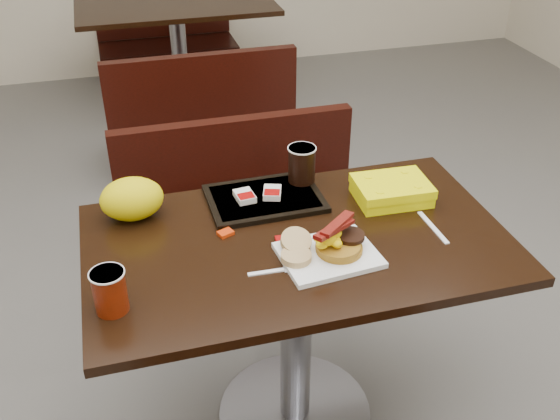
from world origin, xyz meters
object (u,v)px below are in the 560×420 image
object	(u,v)px
hashbrown_sleeve_left	(245,196)
bench_near_n	(246,221)
bench_far_n	(167,32)
hashbrown_sleeve_right	(272,193)
fork	(266,272)
paper_bag	(132,199)
bench_far_s	(198,106)
coffee_cup_near	(110,291)
tray	(265,199)
table_near	(296,336)
platter	(329,255)
table_far	(180,62)
coffee_cup_far	(302,164)
pancake_stack	(339,247)
knife	(433,227)
clamshell	(392,190)

from	to	relation	value
hashbrown_sleeve_left	bench_near_n	bearing A→B (deg)	71.57
bench_far_n	hashbrown_sleeve_right	distance (m)	3.10
fork	paper_bag	distance (m)	0.48
paper_bag	bench_far_s	bearing A→B (deg)	75.17
coffee_cup_near	paper_bag	xyz separation A→B (m)	(0.09, 0.40, 0.01)
fork	bench_near_n	bearing A→B (deg)	83.65
fork	tray	bearing A→B (deg)	78.50
hashbrown_sleeve_right	paper_bag	world-z (taller)	paper_bag
table_near	bench_far_n	distance (m)	3.30
platter	bench_near_n	bearing A→B (deg)	88.62
bench_far_s	hashbrown_sleeve_right	xyz separation A→B (m)	(-0.02, -1.68, 0.42)
coffee_cup_near	fork	distance (m)	0.40
fork	hashbrown_sleeve_left	bearing A→B (deg)	88.58
tray	table_far	bearing A→B (deg)	88.12
bench_far_s	tray	xyz separation A→B (m)	(-0.04, -1.67, 0.40)
bench_near_n	table_far	distance (m)	1.90
coffee_cup_near	tray	bearing A→B (deg)	38.80
coffee_cup_far	fork	bearing A→B (deg)	-118.52
bench_near_n	coffee_cup_far	distance (m)	0.63
hashbrown_sleeve_left	fork	bearing A→B (deg)	-99.92
pancake_stack	platter	bearing A→B (deg)	-175.79
knife	coffee_cup_far	bearing A→B (deg)	-140.07
bench_far_n	paper_bag	xyz separation A→B (m)	(-0.44, -3.06, 0.45)
bench_far_s	bench_far_n	xyz separation A→B (m)	(0.00, 1.40, 0.00)
fork	paper_bag	size ratio (longest dim) A/B	0.73
bench_far_s	platter	bearing A→B (deg)	-88.41
table_near	hashbrown_sleeve_right	world-z (taller)	hashbrown_sleeve_right
hashbrown_sleeve_right	coffee_cup_far	bearing A→B (deg)	47.14
table_far	bench_far_s	world-z (taller)	table_far
pancake_stack	hashbrown_sleeve_left	world-z (taller)	pancake_stack
bench_far_n	hashbrown_sleeve_left	bearing A→B (deg)	-91.92
table_near	knife	distance (m)	0.55
platter	table_far	bearing A→B (deg)	85.84
coffee_cup_near	bench_far_s	bearing A→B (deg)	75.74
knife	coffee_cup_far	size ratio (longest dim) A/B	1.44
fork	coffee_cup_far	bearing A→B (deg)	63.82
fork	coffee_cup_near	bearing A→B (deg)	-172.03
table_far	coffee_cup_near	distance (m)	2.85
bench_near_n	coffee_cup_near	world-z (taller)	coffee_cup_near
platter	bench_far_s	bearing A→B (deg)	86.25
coffee_cup_near	clamshell	world-z (taller)	coffee_cup_near
bench_near_n	bench_far_s	distance (m)	1.20
hashbrown_sleeve_right	coffee_cup_far	xyz separation A→B (m)	(0.11, 0.06, 0.05)
bench_far_n	hashbrown_sleeve_right	bearing A→B (deg)	-90.29
table_near	platter	size ratio (longest dim) A/B	4.63
platter	tray	bearing A→B (deg)	100.76
coffee_cup_near	table_far	bearing A→B (deg)	79.25
table_near	knife	xyz separation A→B (m)	(0.40, -0.05, 0.38)
bench_far_n	fork	size ratio (longest dim) A/B	7.36
table_far	platter	distance (m)	2.73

